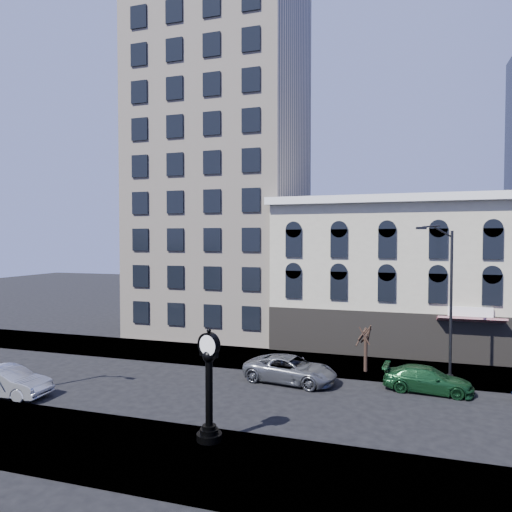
% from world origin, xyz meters
% --- Properties ---
extents(ground, '(160.00, 160.00, 0.00)m').
position_xyz_m(ground, '(0.00, 0.00, 0.00)').
color(ground, black).
rests_on(ground, ground).
extents(sidewalk_far, '(160.00, 6.00, 0.12)m').
position_xyz_m(sidewalk_far, '(0.00, 8.00, 0.06)').
color(sidewalk_far, gray).
rests_on(sidewalk_far, ground).
extents(sidewalk_near, '(160.00, 6.00, 0.12)m').
position_xyz_m(sidewalk_near, '(0.00, -8.00, 0.06)').
color(sidewalk_near, gray).
rests_on(sidewalk_near, ground).
extents(cream_tower, '(15.90, 15.40, 42.50)m').
position_xyz_m(cream_tower, '(-6.11, 18.88, 19.32)').
color(cream_tower, beige).
rests_on(cream_tower, ground).
extents(victorian_row, '(22.60, 11.19, 12.50)m').
position_xyz_m(victorian_row, '(12.00, 15.89, 6.00)').
color(victorian_row, beige).
rests_on(victorian_row, ground).
extents(street_clock, '(1.14, 1.14, 5.02)m').
position_xyz_m(street_clock, '(3.01, -6.30, 2.39)').
color(street_clock, black).
rests_on(street_clock, sidewalk_near).
extents(street_lamp_far, '(2.56, 0.93, 10.07)m').
position_xyz_m(street_lamp_far, '(13.49, 5.81, 7.72)').
color(street_lamp_far, black).
rests_on(street_lamp_far, sidewalk_far).
extents(bare_tree_far, '(2.29, 2.29, 3.94)m').
position_xyz_m(bare_tree_far, '(8.96, 6.72, 3.08)').
color(bare_tree_far, '#322219').
rests_on(bare_tree_far, sidewalk_far).
extents(car_near_b, '(5.18, 1.99, 1.68)m').
position_xyz_m(car_near_b, '(-10.59, -4.15, 0.84)').
color(car_near_b, '#A5A8AD').
rests_on(car_near_b, ground).
extents(car_far_a, '(6.27, 3.61, 1.64)m').
position_xyz_m(car_far_a, '(4.51, 3.31, 0.82)').
color(car_far_a, '#595B60').
rests_on(car_far_a, ground).
extents(car_far_b, '(5.28, 2.53, 1.49)m').
position_xyz_m(car_far_b, '(12.75, 3.92, 0.74)').
color(car_far_b, '#143F1E').
rests_on(car_far_b, ground).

